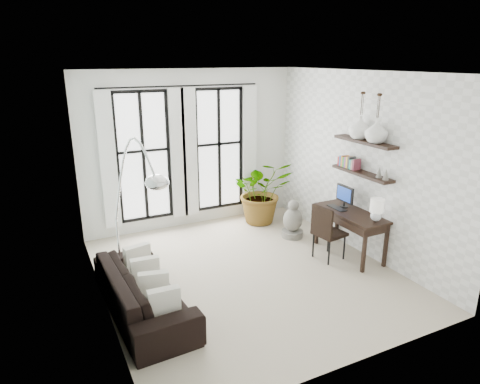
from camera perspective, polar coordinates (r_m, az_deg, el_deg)
floor at (r=7.19m, az=0.89°, el=-10.70°), size 5.00×5.00×0.00m
ceiling at (r=6.34m, az=1.03°, el=15.71°), size 5.00×5.00×0.00m
wall_left at (r=5.95m, az=-18.70°, el=-1.04°), size 0.00×5.00×5.00m
wall_right at (r=7.84m, az=15.77°, el=3.58°), size 0.00×5.00×5.00m
wall_back at (r=8.82m, az=-6.51°, el=5.63°), size 4.50×0.00×4.50m
windows at (r=8.70m, az=-7.59°, el=5.15°), size 3.26×0.13×2.65m
wall_shelves at (r=7.60m, az=15.88°, el=4.14°), size 0.25×1.30×0.60m
sofa at (r=6.18m, az=-12.79°, el=-12.75°), size 0.99×2.29×0.66m
throw_pillows at (r=6.12m, az=-11.98°, el=-11.19°), size 0.40×1.52×0.40m
plant at (r=9.08m, az=2.95°, el=0.12°), size 1.47×1.35×1.38m
desk at (r=7.71m, az=14.77°, el=-3.15°), size 0.59×1.38×1.21m
desk_chair at (r=7.54m, az=11.41°, el=-4.90°), size 0.54×0.54×1.00m
arc_lamp at (r=6.13m, az=-14.04°, el=2.15°), size 0.74×1.34×2.38m
buddha at (r=8.48m, az=7.04°, el=-3.92°), size 0.42×0.42×0.76m
vase_a at (r=7.30m, az=17.74°, el=7.75°), size 0.37×0.37×0.38m
vase_b at (r=7.59m, az=15.66°, el=8.28°), size 0.37×0.37×0.38m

